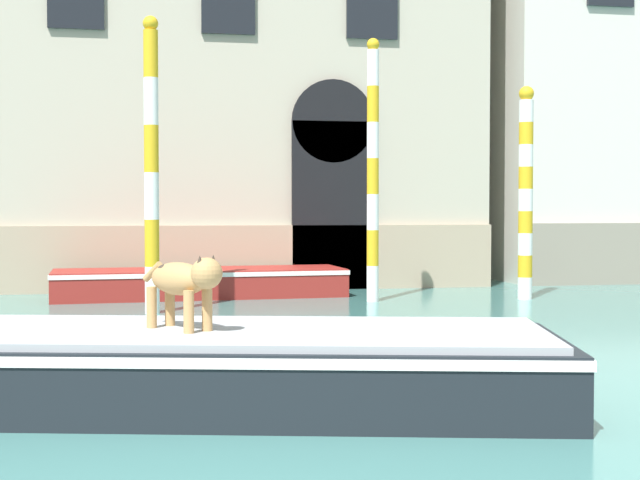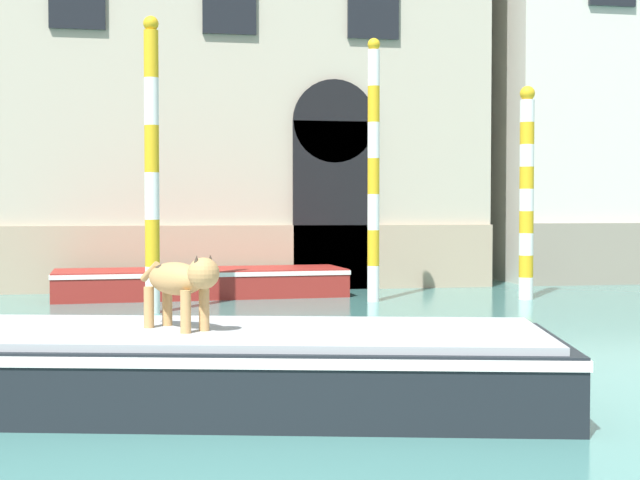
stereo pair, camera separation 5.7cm
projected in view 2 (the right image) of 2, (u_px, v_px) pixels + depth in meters
The scene contains 7 objects.
palazzo_left at pixel (220, 18), 20.82m from camera, with size 11.11×6.13×12.29m.
boat_foreground at pixel (51, 363), 7.58m from camera, with size 8.84×3.84×0.65m.
dog_on_deck at pixel (181, 280), 7.41m from camera, with size 0.66×0.81×0.64m.
boat_moored_near_palazzo at pixel (201, 282), 16.82m from camera, with size 5.53×1.95×0.53m.
mooring_pole_0 at pixel (152, 164), 14.07m from camera, with size 0.24×0.24×4.70m.
mooring_pole_2 at pixel (527, 192), 16.26m from camera, with size 0.27×0.27×3.90m.
mooring_pole_4 at pixel (374, 169), 15.87m from camera, with size 0.22×0.22×4.69m.
Camera 2 is at (0.44, -1.81, 1.66)m, focal length 50.00 mm.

